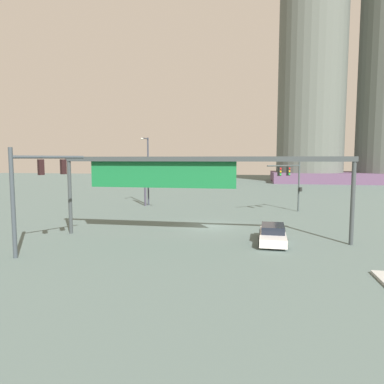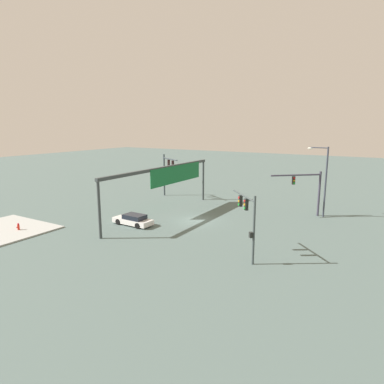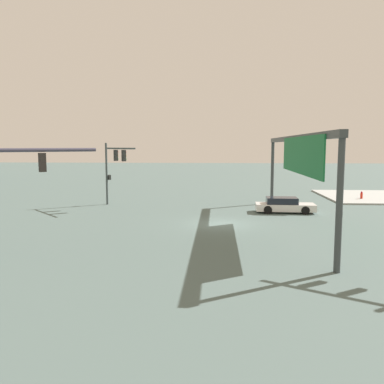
{
  "view_description": "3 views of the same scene",
  "coord_description": "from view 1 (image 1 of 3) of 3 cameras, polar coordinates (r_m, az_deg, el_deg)",
  "views": [
    {
      "loc": [
        3.75,
        -29.25,
        5.77
      ],
      "look_at": [
        -1.18,
        -1.87,
        3.11
      ],
      "focal_mm": 32.58,
      "sensor_mm": 36.0,
      "label": 1
    },
    {
      "loc": [
        32.77,
        19.14,
        10.82
      ],
      "look_at": [
        1.94,
        0.65,
        3.75
      ],
      "focal_mm": 31.91,
      "sensor_mm": 36.0,
      "label": 2
    },
    {
      "loc": [
        -26.89,
        0.28,
        5.27
      ],
      "look_at": [
        0.98,
        2.06,
        2.06
      ],
      "focal_mm": 37.63,
      "sensor_mm": 36.0,
      "label": 3
    }
  ],
  "objects": [
    {
      "name": "ground_plane",
      "position": [
        30.05,
        2.86,
        -5.62
      ],
      "size": [
        195.13,
        195.13,
        0.0
      ],
      "primitive_type": "plane",
      "color": "#4E615D"
    },
    {
      "name": "traffic_signal_near_corner",
      "position": [
        41.63,
        -6.9,
        2.62
      ],
      "size": [
        4.27,
        4.91,
        5.43
      ],
      "rotation": [
        0.0,
        0.0,
        -0.86
      ],
      "color": "#3B3848",
      "rests_on": "ground"
    },
    {
      "name": "traffic_signal_opposite_side",
      "position": [
        38.79,
        15.89,
        2.31
      ],
      "size": [
        3.93,
        3.47,
        5.53
      ],
      "rotation": [
        0.0,
        0.0,
        -2.39
      ],
      "color": "#394344",
      "rests_on": "ground"
    },
    {
      "name": "traffic_signal_cross_street",
      "position": [
        22.88,
        -24.83,
        1.24
      ],
      "size": [
        2.58,
        4.14,
        6.43
      ],
      "rotation": [
        0.0,
        0.0,
        1.03
      ],
      "color": "#363F45",
      "rests_on": "ground"
    },
    {
      "name": "streetlamp_curved_arm",
      "position": [
        43.3,
        -7.31,
        4.17
      ],
      "size": [
        0.32,
        2.43,
        8.37
      ],
      "rotation": [
        0.0,
        0.0,
        -1.6
      ],
      "color": "#333643",
      "rests_on": "ground"
    },
    {
      "name": "overhead_sign_gantry",
      "position": [
        25.08,
        -0.87,
        3.47
      ],
      "size": [
        20.83,
        0.43,
        5.93
      ],
      "color": "#353C3D",
      "rests_on": "ground"
    },
    {
      "name": "highrise_twin_tower",
      "position": [
        96.43,
        24.87,
        18.42
      ],
      "size": [
        36.71,
        17.98,
        57.1
      ],
      "color": "#5B405E",
      "rests_on": "ground"
    },
    {
      "name": "sedan_car_approaching",
      "position": [
        24.82,
        13.08,
        -6.77
      ],
      "size": [
        1.95,
        4.66,
        1.21
      ],
      "rotation": [
        0.0,
        0.0,
        -1.6
      ],
      "color": "silver",
      "rests_on": "ground"
    }
  ]
}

